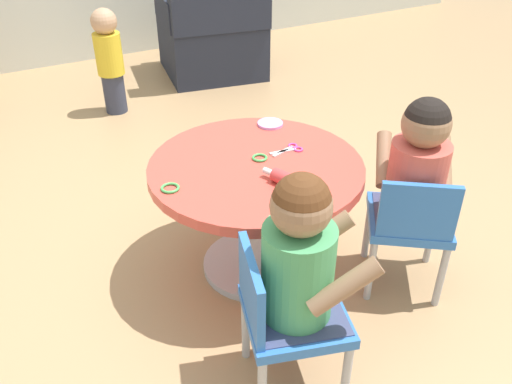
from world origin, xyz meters
name	(u,v)px	position (x,y,z in m)	size (l,w,h in m)	color
ground_plane	(256,266)	(0.00, 0.00, 0.00)	(10.00, 10.00, 0.00)	tan
craft_table	(256,194)	(0.00, 0.00, 0.36)	(0.81, 0.81, 0.50)	silver
child_chair_left	(284,315)	(-0.21, -0.55, 0.31)	(0.38, 0.38, 0.54)	#B7B7BC
seated_child_left	(300,255)	(-0.17, -0.56, 0.53)	(0.41, 0.36, 0.51)	#3F4772
child_chair_right	(410,223)	(0.45, -0.37, 0.31)	(0.42, 0.42, 0.54)	#B7B7BC
seated_child_right	(418,165)	(0.47, -0.34, 0.53)	(0.42, 0.44, 0.51)	#3F4772
armchair_dark	(213,34)	(0.82, 2.15, 0.31)	(0.82, 0.83, 0.85)	#232838
toddler_standing	(109,58)	(-0.05, 1.83, 0.36)	(0.17, 0.17, 0.67)	#33384C
rolling_pin	(290,181)	(0.03, -0.20, 0.52)	(0.10, 0.22, 0.05)	#D83F3F
craft_scissors	(290,149)	(0.17, 0.03, 0.50)	(0.14, 0.08, 0.01)	silver
playdough_blob_0	(270,124)	(0.21, 0.26, 0.50)	(0.11, 0.11, 0.01)	#CC99E5
cookie_cutter_0	(170,188)	(-0.34, -0.01, 0.50)	(0.07, 0.07, 0.01)	#4CB259
cookie_cutter_1	(260,158)	(0.03, 0.03, 0.50)	(0.06, 0.06, 0.01)	#4CB259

